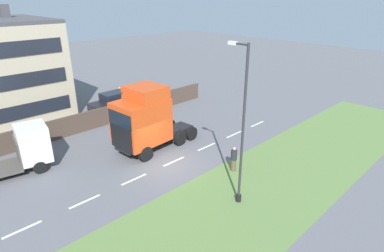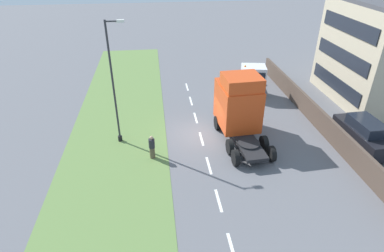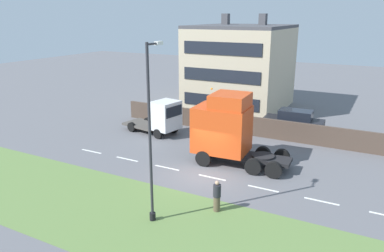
{
  "view_description": "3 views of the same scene",
  "coord_description": "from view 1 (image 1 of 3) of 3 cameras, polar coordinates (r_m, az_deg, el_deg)",
  "views": [
    {
      "loc": [
        -14.38,
        11.66,
        10.37
      ],
      "look_at": [
        -1.65,
        -0.79,
        3.03
      ],
      "focal_mm": 30.0,
      "sensor_mm": 36.0,
      "label": 1
    },
    {
      "loc": [
        -3.06,
        -20.03,
        12.32
      ],
      "look_at": [
        -0.86,
        -2.15,
        1.95
      ],
      "focal_mm": 30.0,
      "sensor_mm": 36.0,
      "label": 2
    },
    {
      "loc": [
        -18.95,
        -9.4,
        9.5
      ],
      "look_at": [
        0.53,
        0.96,
        2.89
      ],
      "focal_mm": 35.0,
      "sensor_mm": 36.0,
      "label": 3
    }
  ],
  "objects": [
    {
      "name": "ground_plane",
      "position": [
        21.21,
        -4.68,
        -6.94
      ],
      "size": [
        120.0,
        120.0,
        0.0
      ],
      "primitive_type": "plane",
      "color": "slate",
      "rests_on": "ground"
    },
    {
      "name": "grass_verge",
      "position": [
        17.7,
        8.28,
        -13.7
      ],
      "size": [
        7.0,
        44.0,
        0.01
      ],
      "color": "#607F42",
      "rests_on": "ground"
    },
    {
      "name": "lane_markings",
      "position": [
        21.61,
        -3.25,
        -6.31
      ],
      "size": [
        0.16,
        21.0,
        0.0
      ],
      "color": "white",
      "rests_on": "ground"
    },
    {
      "name": "boundary_wall",
      "position": [
        27.82,
        -16.74,
        1.27
      ],
      "size": [
        0.25,
        24.0,
        1.58
      ],
      "color": "#4C3D33",
      "rests_on": "ground"
    },
    {
      "name": "lorry_cab",
      "position": [
        22.36,
        -8.46,
        1.1
      ],
      "size": [
        3.05,
        6.46,
        4.82
      ],
      "rotation": [
        0.0,
        0.0,
        0.06
      ],
      "color": "black",
      "rests_on": "ground"
    },
    {
      "name": "flatbed_truck",
      "position": [
        22.56,
        -27.31,
        -3.42
      ],
      "size": [
        2.93,
        5.35,
        2.87
      ],
      "rotation": [
        0.0,
        0.0,
        2.96
      ],
      "color": "silver",
      "rests_on": "ground"
    },
    {
      "name": "parked_car",
      "position": [
        30.57,
        -13.47,
        3.94
      ],
      "size": [
        2.02,
        4.79,
        2.08
      ],
      "rotation": [
        0.0,
        0.0,
        0.04
      ],
      "color": "black",
      "rests_on": "ground"
    },
    {
      "name": "lamp_post",
      "position": [
        16.07,
        8.77,
        -1.37
      ],
      "size": [
        1.27,
        0.29,
        8.38
      ],
      "color": "black",
      "rests_on": "ground"
    },
    {
      "name": "pedestrian",
      "position": [
        20.31,
        7.43,
        -5.89
      ],
      "size": [
        0.39,
        0.39,
        1.65
      ],
      "color": "brown",
      "rests_on": "ground"
    }
  ]
}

